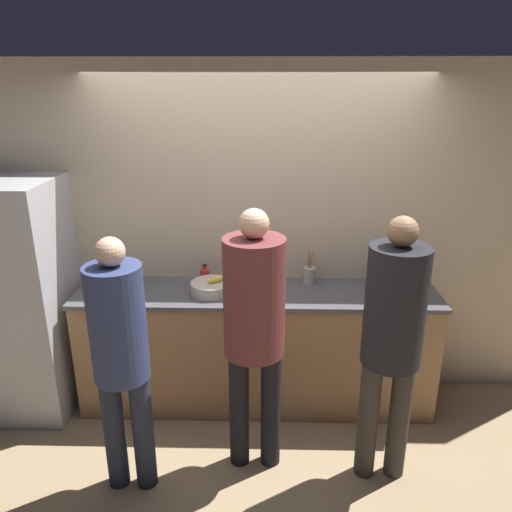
% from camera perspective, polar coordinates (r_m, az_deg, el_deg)
% --- Properties ---
extents(ground_plane, '(14.00, 14.00, 0.00)m').
position_cam_1_polar(ground_plane, '(3.95, -0.05, -18.86)').
color(ground_plane, '#9E8460').
extents(wall_back, '(5.20, 0.06, 2.60)m').
position_cam_1_polar(wall_back, '(3.90, 0.17, 2.38)').
color(wall_back, '#C6B293').
rests_on(wall_back, ground_plane).
extents(counter, '(2.71, 0.61, 0.96)m').
position_cam_1_polar(counter, '(3.96, 0.07, -10.32)').
color(counter, '#9E754C').
rests_on(counter, ground_plane).
extents(refrigerator, '(0.62, 0.72, 1.80)m').
position_cam_1_polar(refrigerator, '(4.11, -24.88, -4.55)').
color(refrigerator, '#B7B7BC').
rests_on(refrigerator, ground_plane).
extents(person_left, '(0.33, 0.33, 1.66)m').
position_cam_1_polar(person_left, '(3.05, -15.26, -10.31)').
color(person_left, '#232838').
rests_on(person_left, ground_plane).
extents(person_center, '(0.38, 0.38, 1.77)m').
position_cam_1_polar(person_center, '(3.06, -0.14, -7.22)').
color(person_center, black).
rests_on(person_center, ground_plane).
extents(person_right, '(0.35, 0.35, 1.75)m').
position_cam_1_polar(person_right, '(3.09, 15.34, -8.22)').
color(person_right, '#38332D').
rests_on(person_right, ground_plane).
extents(fruit_bowl, '(0.30, 0.30, 0.13)m').
position_cam_1_polar(fruit_bowl, '(3.69, -5.11, -3.62)').
color(fruit_bowl, beige).
rests_on(fruit_bowl, counter).
extents(utensil_crock, '(0.09, 0.09, 0.27)m').
position_cam_1_polar(utensil_crock, '(3.87, 6.13, -2.13)').
color(utensil_crock, '#ADA393').
rests_on(utensil_crock, counter).
extents(bottle_red, '(0.07, 0.07, 0.14)m').
position_cam_1_polar(bottle_red, '(3.91, -5.86, -2.16)').
color(bottle_red, red).
rests_on(bottle_red, counter).
extents(bottle_green, '(0.07, 0.07, 0.25)m').
position_cam_1_polar(bottle_green, '(3.84, 14.87, -2.44)').
color(bottle_green, '#236033').
rests_on(bottle_green, counter).
extents(cup_blue, '(0.08, 0.08, 0.10)m').
position_cam_1_polar(cup_blue, '(3.58, -0.67, -4.22)').
color(cup_blue, '#335184').
rests_on(cup_blue, counter).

